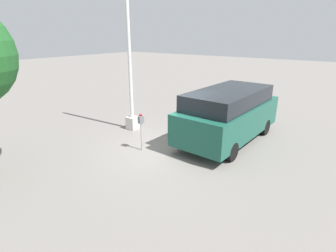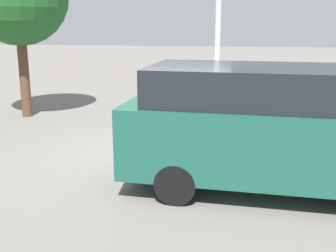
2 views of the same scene
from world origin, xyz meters
The scene contains 4 objects.
ground_plane centered at (0.00, 0.00, 0.00)m, with size 80.00×80.00×0.00m, color slate.
parking_meter_near centered at (-0.59, 0.67, 1.01)m, with size 0.21×0.14×1.37m.
lamp_post centered at (0.87, 2.50, 2.15)m, with size 0.44×0.44×6.89m.
parked_van centered at (2.07, -1.44, 1.10)m, with size 5.09×2.30×2.04m.
Camera 1 is at (-7.06, -5.19, 3.98)m, focal length 28.00 mm.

